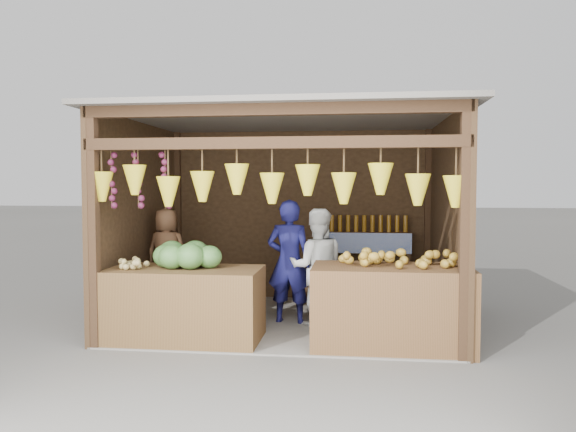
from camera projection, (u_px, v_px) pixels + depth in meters
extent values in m
plane|color=#514F49|center=(288.00, 321.00, 7.28)|extent=(80.00, 80.00, 0.00)
cube|color=slate|center=(288.00, 321.00, 7.28)|extent=(4.00, 3.00, 0.02)
cube|color=black|center=(300.00, 216.00, 8.70)|extent=(4.00, 0.06, 2.60)
cube|color=black|center=(139.00, 221.00, 7.45)|extent=(0.06, 3.00, 2.60)
cube|color=black|center=(448.00, 223.00, 6.97)|extent=(0.06, 3.00, 2.60)
cube|color=#605B54|center=(288.00, 118.00, 7.14)|extent=(4.30, 3.30, 0.06)
cube|color=black|center=(93.00, 229.00, 6.02)|extent=(0.11, 0.11, 2.60)
cube|color=black|center=(465.00, 232.00, 5.55)|extent=(0.11, 0.11, 2.60)
cube|color=black|center=(178.00, 215.00, 8.87)|extent=(0.11, 0.11, 2.60)
cube|color=black|center=(428.00, 217.00, 8.41)|extent=(0.11, 0.11, 2.60)
cube|color=black|center=(271.00, 143.00, 5.74)|extent=(4.00, 0.12, 0.12)
cube|color=black|center=(271.00, 109.00, 5.72)|extent=(4.00, 0.12, 0.12)
cube|color=#382314|center=(368.00, 233.00, 8.39)|extent=(1.25, 0.30, 0.05)
cube|color=#382314|center=(329.00, 268.00, 8.49)|extent=(0.05, 0.28, 1.05)
cube|color=#382314|center=(408.00, 269.00, 8.34)|extent=(0.05, 0.28, 1.05)
cube|color=blue|center=(368.00, 243.00, 8.24)|extent=(1.25, 0.02, 0.30)
cube|color=#50341A|center=(185.00, 305.00, 6.34)|extent=(1.72, 0.85, 0.83)
cube|color=#4E351A|center=(391.00, 307.00, 6.07)|extent=(1.70, 0.85, 0.89)
cube|color=black|center=(167.00, 307.00, 7.50)|extent=(0.31, 0.31, 0.29)
imported|color=#121245|center=(289.00, 262.00, 7.14)|extent=(0.62, 0.45, 1.59)
imported|color=white|center=(317.00, 267.00, 7.05)|extent=(0.77, 0.62, 1.48)
imported|color=brown|center=(167.00, 252.00, 7.46)|extent=(0.61, 0.43, 1.17)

